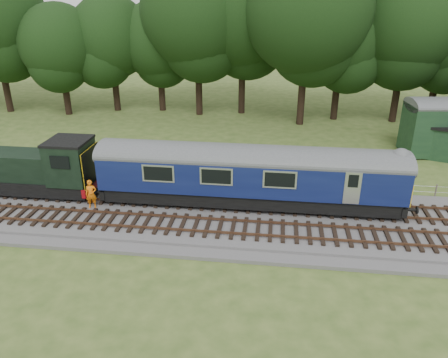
# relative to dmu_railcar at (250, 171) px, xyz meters

# --- Properties ---
(ground) EXTENTS (120.00, 120.00, 0.00)m
(ground) POSITION_rel_dmu_railcar_xyz_m (-2.09, -1.40, -2.61)
(ground) COLOR #3B561F
(ground) RESTS_ON ground
(ballast) EXTENTS (70.00, 7.00, 0.35)m
(ballast) POSITION_rel_dmu_railcar_xyz_m (-2.09, -1.40, -2.43)
(ballast) COLOR #4C4C4F
(ballast) RESTS_ON ground
(track_north) EXTENTS (67.20, 2.40, 0.21)m
(track_north) POSITION_rel_dmu_railcar_xyz_m (-2.09, -0.00, -2.19)
(track_north) COLOR black
(track_north) RESTS_ON ballast
(track_south) EXTENTS (67.20, 2.40, 0.21)m
(track_south) POSITION_rel_dmu_railcar_xyz_m (-2.09, -3.00, -2.19)
(track_south) COLOR black
(track_south) RESTS_ON ballast
(fence) EXTENTS (64.00, 0.12, 1.00)m
(fence) POSITION_rel_dmu_railcar_xyz_m (-2.09, 3.10, -2.61)
(fence) COLOR #6B6054
(fence) RESTS_ON ground
(tree_line) EXTENTS (70.00, 8.00, 18.00)m
(tree_line) POSITION_rel_dmu_railcar_xyz_m (-2.09, 20.60, -2.61)
(tree_line) COLOR black
(tree_line) RESTS_ON ground
(dmu_railcar) EXTENTS (18.05, 2.86, 3.88)m
(dmu_railcar) POSITION_rel_dmu_railcar_xyz_m (0.00, 0.00, 0.00)
(dmu_railcar) COLOR black
(dmu_railcar) RESTS_ON ground
(shunter_loco) EXTENTS (8.91, 2.60, 3.38)m
(shunter_loco) POSITION_rel_dmu_railcar_xyz_m (-13.93, 0.00, -0.63)
(shunter_loco) COLOR black
(shunter_loco) RESTS_ON ground
(worker) EXTENTS (0.75, 0.59, 1.80)m
(worker) POSITION_rel_dmu_railcar_xyz_m (-9.40, -1.55, -1.36)
(worker) COLOR orange
(worker) RESTS_ON ballast
(shed) EXTENTS (4.27, 4.27, 2.74)m
(shed) POSITION_rel_dmu_railcar_xyz_m (14.73, 11.43, -1.22)
(shed) COLOR #17321E
(shed) RESTS_ON ground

